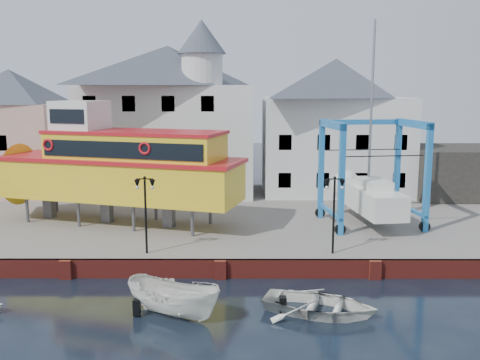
{
  "coord_description": "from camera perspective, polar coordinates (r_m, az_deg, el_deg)",
  "views": [
    {
      "loc": [
        1.1,
        -26.45,
        9.73
      ],
      "look_at": [
        1.0,
        7.0,
        4.0
      ],
      "focal_mm": 40.0,
      "sensor_mm": 36.0,
      "label": 1
    }
  ],
  "objects": [
    {
      "name": "lamp_post_left",
      "position": [
        28.66,
        -10.09,
        -1.61
      ],
      "size": [
        1.12,
        0.32,
        4.2
      ],
      "color": "black",
      "rests_on": "hardstanding"
    },
    {
      "name": "motorboat_b",
      "position": [
        24.43,
        8.44,
        -13.87
      ],
      "size": [
        5.92,
        5.06,
        1.04
      ],
      "primitive_type": "imported",
      "rotation": [
        0.0,
        0.0,
        1.23
      ],
      "color": "silver",
      "rests_on": "ground"
    },
    {
      "name": "tour_boat",
      "position": [
        35.9,
        -14.14,
        1.45
      ],
      "size": [
        18.74,
        9.44,
        7.95
      ],
      "rotation": [
        0.0,
        0.0,
        -0.29
      ],
      "color": "#59595E",
      "rests_on": "hardstanding"
    },
    {
      "name": "travel_lift",
      "position": [
        36.21,
        13.33,
        -0.98
      ],
      "size": [
        6.61,
        8.8,
        12.98
      ],
      "rotation": [
        0.0,
        0.0,
        0.13
      ],
      "color": "#115BA1",
      "rests_on": "hardstanding"
    },
    {
      "name": "building_white_main",
      "position": [
        45.3,
        -7.45,
        6.62
      ],
      "size": [
        14.0,
        8.3,
        14.0
      ],
      "color": "silver",
      "rests_on": "hardstanding"
    },
    {
      "name": "shed_dark",
      "position": [
        47.47,
        22.32,
        0.84
      ],
      "size": [
        8.0,
        7.0,
        4.0
      ],
      "primitive_type": "cube",
      "color": "black",
      "rests_on": "hardstanding"
    },
    {
      "name": "hardstanding",
      "position": [
        38.59,
        -1.47,
        -4.12
      ],
      "size": [
        44.0,
        22.0,
        1.0
      ],
      "primitive_type": "cube",
      "color": "slate",
      "rests_on": "ground"
    },
    {
      "name": "lamp_post_right",
      "position": [
        28.63,
        10.03,
        -1.62
      ],
      "size": [
        1.12,
        0.32,
        4.2
      ],
      "color": "black",
      "rests_on": "hardstanding"
    },
    {
      "name": "building_white_right",
      "position": [
        46.23,
        10.06,
        5.69
      ],
      "size": [
        12.0,
        8.0,
        11.2
      ],
      "color": "silver",
      "rests_on": "hardstanding"
    },
    {
      "name": "motorboat_a",
      "position": [
        24.1,
        -7.06,
        -14.17
      ],
      "size": [
        4.97,
        3.77,
        1.81
      ],
      "primitive_type": "imported",
      "rotation": [
        0.0,
        0.0,
        1.08
      ],
      "color": "silver",
      "rests_on": "ground"
    },
    {
      "name": "building_pink",
      "position": [
        48.51,
        -23.1,
        4.71
      ],
      "size": [
        8.0,
        7.0,
        10.3
      ],
      "color": "tan",
      "rests_on": "hardstanding"
    },
    {
      "name": "quay_wall",
      "position": [
        28.14,
        -2.11,
        -9.44
      ],
      "size": [
        44.0,
        0.47,
        1.0
      ],
      "color": "maroon",
      "rests_on": "ground"
    },
    {
      "name": "ground",
      "position": [
        28.21,
        -2.11,
        -10.47
      ],
      "size": [
        140.0,
        140.0,
        0.0
      ],
      "primitive_type": "plane",
      "color": "black",
      "rests_on": "ground"
    }
  ]
}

